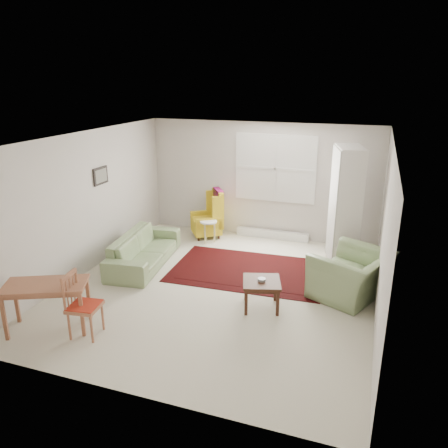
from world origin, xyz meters
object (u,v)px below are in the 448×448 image
(sofa, at_px, (144,244))
(coffee_table, at_px, (261,294))
(wingback_chair, at_px, (206,213))
(cabinet, at_px, (345,206))
(stool, at_px, (208,231))
(armchair, at_px, (352,270))
(desk_chair, at_px, (84,305))
(desk, at_px, (48,306))

(sofa, relative_size, coffee_table, 3.62)
(wingback_chair, bearing_deg, cabinet, 46.89)
(wingback_chair, height_order, stool, wingback_chair)
(coffee_table, xyz_separation_m, cabinet, (1.00, 2.24, 0.88))
(armchair, distance_m, cabinet, 1.58)
(cabinet, bearing_deg, stool, 163.75)
(sofa, height_order, stool, sofa)
(wingback_chair, bearing_deg, coffee_table, 1.45)
(sofa, xyz_separation_m, wingback_chair, (0.55, 1.79, 0.13))
(wingback_chair, relative_size, cabinet, 0.48)
(cabinet, height_order, desk_chair, cabinet)
(coffee_table, xyz_separation_m, desk_chair, (-2.07, -1.51, 0.23))
(sofa, relative_size, armchair, 1.73)
(sofa, bearing_deg, coffee_table, -116.72)
(wingback_chair, height_order, cabinet, cabinet)
(armchair, xyz_separation_m, coffee_table, (-1.26, -0.83, -0.23))
(sofa, height_order, cabinet, cabinet)
(wingback_chair, xyz_separation_m, coffee_table, (1.95, -2.68, -0.31))
(stool, relative_size, desk, 0.44)
(armchair, bearing_deg, stool, -92.18)
(coffee_table, relative_size, desk, 0.51)
(wingback_chair, height_order, coffee_table, wingback_chair)
(desk, bearing_deg, sofa, 86.46)
(sofa, xyz_separation_m, coffee_table, (2.51, -0.89, -0.18))
(armchair, relative_size, cabinet, 0.53)
(sofa, distance_m, stool, 1.65)
(wingback_chair, relative_size, stool, 2.19)
(desk_chair, bearing_deg, cabinet, -47.36)
(desk, bearing_deg, coffee_table, 30.32)
(coffee_table, height_order, desk, desk)
(sofa, bearing_deg, desk_chair, -177.01)
(cabinet, distance_m, desk_chair, 4.90)
(coffee_table, height_order, desk_chair, desk_chair)
(stool, relative_size, desk_chair, 0.53)
(armchair, xyz_separation_m, desk_chair, (-3.33, -2.34, 0.00))
(coffee_table, bearing_deg, sofa, 160.50)
(wingback_chair, distance_m, coffee_table, 3.33)
(stool, bearing_deg, sofa, -116.33)
(sofa, relative_size, cabinet, 0.91)
(cabinet, relative_size, desk, 2.00)
(sofa, distance_m, desk_chair, 2.44)
(cabinet, relative_size, desk_chair, 2.42)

